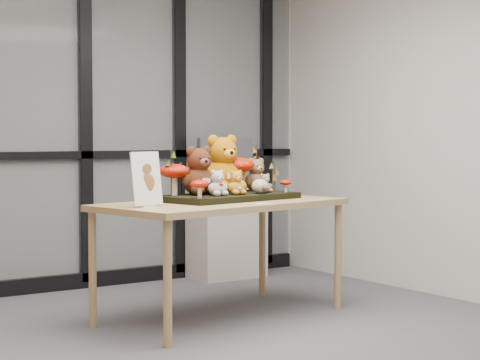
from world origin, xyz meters
TOP-DOWN VIEW (x-y plane):
  - room_shell at (0.00, 0.00)m, footprint 5.00×5.00m
  - glass_partition at (-0.00, 2.47)m, footprint 4.90×0.06m
  - display_table at (0.71, 0.92)m, footprint 1.77×1.11m
  - diorama_tray at (0.82, 1.00)m, footprint 1.02×0.64m
  - bear_pooh_yellow at (0.86, 1.13)m, footprint 0.38×0.36m
  - bear_brown_medium at (0.62, 1.05)m, footprint 0.31×0.29m
  - bear_tan_back at (1.17, 1.18)m, footprint 0.22×0.21m
  - bear_small_yellow at (0.82, 0.90)m, footprint 0.16×0.15m
  - bear_white_bow at (0.65, 0.88)m, footprint 0.16×0.15m
  - bear_beige_small at (1.11, 0.98)m, footprint 0.13×0.12m
  - plush_cream_hedgehog at (1.01, 0.90)m, footprint 0.10×0.09m
  - mushroom_back_left at (0.45, 1.09)m, footprint 0.20×0.20m
  - mushroom_back_right at (0.99, 1.14)m, footprint 0.24×0.24m
  - mushroom_front_left at (0.45, 0.77)m, footprint 0.12×0.12m
  - mushroom_front_right at (1.25, 0.93)m, footprint 0.09×0.09m
  - sprig_green_far_left at (0.41, 1.05)m, footprint 0.05×0.05m
  - sprig_green_mid_left at (0.53, 1.13)m, footprint 0.05×0.05m
  - sprig_dry_far_right at (1.18, 1.18)m, footprint 0.05×0.05m
  - sprig_dry_mid_right at (1.25, 1.06)m, footprint 0.05×0.05m
  - sprig_green_centre at (0.73, 1.18)m, footprint 0.05×0.05m
  - sign_holder at (0.11, 0.82)m, footprint 0.24×0.11m
  - label_card at (0.82, 0.61)m, footprint 0.09×0.03m
  - cabinet at (1.63, 2.25)m, footprint 0.61×0.35m
  - monitor at (1.63, 2.27)m, footprint 0.53×0.05m

SIDE VIEW (x-z plane):
  - cabinet at x=1.63m, z-range 0.00..0.81m
  - display_table at x=0.71m, z-range 0.32..1.09m
  - label_card at x=0.82m, z-range 0.77..0.77m
  - diorama_tray at x=0.82m, z-range 0.77..0.81m
  - mushroom_front_right at x=1.25m, z-range 0.81..0.91m
  - plush_cream_hedgehog at x=1.01m, z-range 0.81..0.92m
  - mushroom_front_left at x=0.45m, z-range 0.81..0.94m
  - bear_beige_small at x=1.11m, z-range 0.81..0.96m
  - bear_small_yellow at x=0.82m, z-range 0.81..0.99m
  - bear_white_bow at x=0.65m, z-range 0.81..1.00m
  - sprig_dry_mid_right at x=1.25m, z-range 0.81..1.01m
  - sprig_green_centre at x=0.73m, z-range 0.81..1.01m
  - sprig_green_mid_left at x=0.53m, z-range 0.81..1.03m
  - mushroom_back_left at x=0.45m, z-range 0.81..1.04m
  - sign_holder at x=0.11m, z-range 0.76..1.10m
  - bear_tan_back at x=1.17m, z-range 0.81..1.07m
  - mushroom_back_right at x=0.99m, z-range 0.81..1.08m
  - sprig_green_far_left at x=0.41m, z-range 0.81..1.11m
  - sprig_dry_far_right at x=1.18m, z-range 0.81..1.14m
  - bear_brown_medium at x=0.62m, z-range 0.81..1.17m
  - monitor at x=1.63m, z-range 0.81..1.18m
  - bear_pooh_yellow at x=0.86m, z-range 0.81..1.25m
  - glass_partition at x=0.00m, z-range 0.03..2.81m
  - room_shell at x=0.00m, z-range -0.82..4.18m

